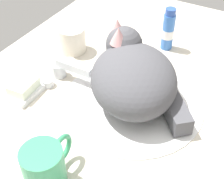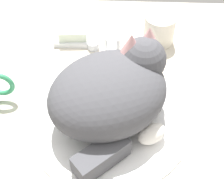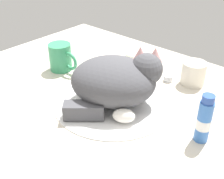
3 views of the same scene
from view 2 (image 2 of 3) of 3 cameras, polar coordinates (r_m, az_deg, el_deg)
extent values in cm
cube|color=beige|center=(65.87, -0.64, -5.63)|extent=(110.00, 82.50, 3.00)
cylinder|color=white|center=(64.41, -0.66, -4.66)|extent=(32.45, 32.45, 0.67)
cylinder|color=silver|center=(77.82, 0.11, 8.11)|extent=(3.60, 3.60, 3.50)
cube|color=silver|center=(72.31, -0.05, 7.33)|extent=(2.00, 9.77, 2.00)
cylinder|color=silver|center=(78.64, -3.31, 7.71)|extent=(2.80, 2.80, 1.80)
cylinder|color=silver|center=(78.35, 3.54, 7.52)|extent=(2.80, 2.80, 1.80)
ellipsoid|color=#4C4C51|center=(59.33, -0.71, -0.76)|extent=(29.08, 27.92, 12.52)
sphere|color=#4C4C51|center=(61.01, 5.53, 5.25)|extent=(11.77, 11.77, 8.51)
ellipsoid|color=white|center=(61.54, 4.10, 3.43)|extent=(7.19, 6.93, 4.68)
cone|color=#DB9E9E|center=(58.69, 3.41, 8.09)|extent=(5.29, 5.29, 3.83)
cone|color=#DB9E9E|center=(60.48, 6.50, 9.22)|extent=(5.29, 5.29, 3.83)
cube|color=#4C4C51|center=(56.67, -1.90, -11.55)|extent=(10.21, 9.65, 3.96)
ellipsoid|color=white|center=(59.79, 6.94, -7.67)|extent=(6.66, 6.06, 3.57)
torus|color=#389966|center=(68.02, -19.01, 0.84)|extent=(5.98, 1.00, 5.98)
cylinder|color=silver|center=(79.82, 8.26, 10.36)|extent=(7.27, 7.27, 7.06)
cube|color=white|center=(81.68, -6.71, 8.92)|extent=(9.00, 6.40, 1.20)
cube|color=silver|center=(80.59, -6.82, 9.91)|extent=(6.95, 5.32, 2.36)
camera|label=1|loc=(0.54, -75.12, 14.66)|focal=51.34mm
camera|label=3|loc=(0.44, 95.41, -18.50)|focal=46.87mm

